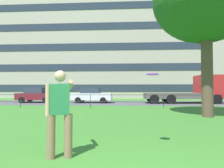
% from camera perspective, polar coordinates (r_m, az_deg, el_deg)
% --- Properties ---
extents(street_strip, '(80.00, 7.21, 0.01)m').
position_cam_1_polar(street_strip, '(19.54, 4.06, -5.61)').
color(street_strip, '#4C4C51').
rests_on(street_strip, ground).
extents(park_fence, '(36.95, 0.04, 1.00)m').
position_cam_1_polar(park_fence, '(13.94, 4.31, -4.37)').
color(park_fence, '#232328').
rests_on(park_fence, ground).
extents(person_thrower, '(0.50, 0.84, 1.68)m').
position_cam_1_polar(person_thrower, '(3.86, -15.26, -7.62)').
color(person_thrower, '#846B4C').
rests_on(person_thrower, ground).
extents(frisbee, '(0.30, 0.30, 0.03)m').
position_cam_1_polar(frisbee, '(4.42, 11.95, 2.86)').
color(frisbee, purple).
extents(car_maroon_far_right, '(4.04, 1.89, 1.54)m').
position_cam_1_polar(car_maroon_far_right, '(21.35, -21.42, -3.08)').
color(car_maroon_far_right, maroon).
rests_on(car_maroon_far_right, ground).
extents(car_white_far_left, '(4.05, 1.91, 1.54)m').
position_cam_1_polar(car_white_far_left, '(19.60, -6.06, -3.32)').
color(car_white_far_left, silver).
rests_on(car_white_far_left, ground).
extents(flatbed_truck_center, '(7.32, 2.49, 2.75)m').
position_cam_1_polar(flatbed_truck_center, '(20.62, 22.98, -1.89)').
color(flatbed_truck_center, '#B22323').
rests_on(flatbed_truck_center, ground).
extents(apartment_building_background, '(39.86, 10.66, 19.54)m').
position_cam_1_polar(apartment_building_background, '(35.53, -3.10, 12.00)').
color(apartment_building_background, '#ADA393').
rests_on(apartment_building_background, ground).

